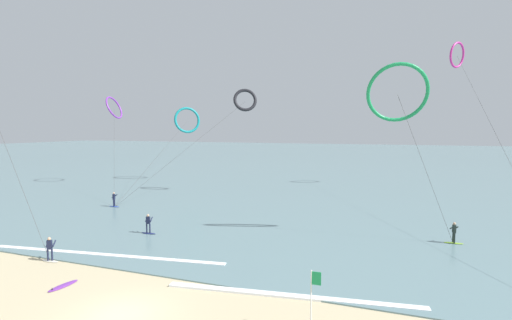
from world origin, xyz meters
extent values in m
plane|color=#C6B58C|center=(0.00, 0.00, 0.00)|extent=(400.00, 400.00, 0.00)
cube|color=slate|center=(0.00, 104.77, 0.04)|extent=(400.00, 200.00, 0.08)
ellipsoid|color=#2647B7|center=(-17.68, 20.40, 0.11)|extent=(1.40, 0.40, 0.06)
cylinder|color=#191E38|center=(-17.64, 20.26, 0.54)|extent=(0.12, 0.12, 0.80)
cylinder|color=#191E38|center=(-17.72, 20.53, 0.54)|extent=(0.12, 0.12, 0.80)
cube|color=#191E38|center=(-17.68, 20.40, 1.25)|extent=(0.28, 0.36, 0.62)
sphere|color=tan|center=(-17.68, 20.40, 1.67)|extent=(0.22, 0.22, 0.22)
cylinder|color=#191E38|center=(-17.62, 20.30, 1.30)|extent=(0.51, 0.22, 0.39)
cylinder|color=#191E38|center=(-17.74, 20.73, 1.30)|extent=(0.51, 0.22, 0.39)
ellipsoid|color=navy|center=(-7.21, 12.37, 0.11)|extent=(1.40, 0.40, 0.06)
cylinder|color=#191E38|center=(-7.08, 12.41, 0.54)|extent=(0.12, 0.12, 0.80)
cylinder|color=#191E38|center=(-7.35, 12.34, 0.54)|extent=(0.12, 0.12, 0.80)
cube|color=#191E38|center=(-7.21, 12.37, 1.25)|extent=(0.36, 0.27, 0.62)
sphere|color=tan|center=(-7.21, 12.37, 1.67)|extent=(0.22, 0.22, 0.22)
cylinder|color=#191E38|center=(-7.00, 12.54, 1.30)|extent=(0.20, 0.51, 0.39)
cylinder|color=#191E38|center=(-7.43, 12.44, 1.30)|extent=(0.20, 0.51, 0.39)
ellipsoid|color=#8CC62D|center=(17.15, 18.19, 0.11)|extent=(1.40, 0.40, 0.06)
cylinder|color=#1E2823|center=(17.19, 18.06, 0.54)|extent=(0.12, 0.12, 0.80)
cylinder|color=#1E2823|center=(17.12, 18.33, 0.54)|extent=(0.12, 0.12, 0.80)
cube|color=#1E2823|center=(17.15, 18.19, 1.25)|extent=(0.27, 0.36, 0.62)
sphere|color=tan|center=(17.15, 18.19, 1.67)|extent=(0.22, 0.22, 0.22)
cylinder|color=#1E2823|center=(17.20, 18.10, 1.30)|extent=(0.51, 0.20, 0.39)
cylinder|color=#1E2823|center=(17.10, 18.53, 1.30)|extent=(0.51, 0.20, 0.39)
ellipsoid|color=silver|center=(-9.60, 4.54, 0.03)|extent=(1.40, 0.40, 0.06)
cylinder|color=#191E38|center=(-9.47, 4.60, 0.46)|extent=(0.12, 0.12, 0.80)
cylinder|color=#191E38|center=(-9.73, 4.48, 0.46)|extent=(0.12, 0.12, 0.80)
cube|color=#191E38|center=(-9.60, 4.54, 1.17)|extent=(0.37, 0.32, 0.62)
sphere|color=tan|center=(-9.60, 4.54, 1.59)|extent=(0.22, 0.22, 0.22)
cylinder|color=#191E38|center=(-9.40, 4.75, 1.22)|extent=(0.30, 0.49, 0.39)
cylinder|color=#191E38|center=(-9.80, 4.56, 1.22)|extent=(0.30, 0.49, 0.39)
torus|color=purple|center=(-29.94, 35.35, 12.45)|extent=(2.46, 4.14, 3.67)
cylinder|color=#3F3F3F|center=(-23.81, 27.87, 6.16)|extent=(12.29, 14.98, 12.33)
torus|color=#199351|center=(12.66, 18.20, 11.98)|extent=(5.17, 2.87, 4.68)
cylinder|color=#3F3F3F|center=(14.91, 18.20, 5.92)|extent=(4.52, 0.03, 11.85)
torus|color=black|center=(-6.66, 33.91, 12.98)|extent=(3.49, 2.73, 3.24)
cylinder|color=#3F3F3F|center=(-12.17, 27.15, 6.38)|extent=(11.04, 13.54, 12.78)
torus|color=teal|center=(-20.89, 42.78, 10.53)|extent=(3.92, 4.00, 4.54)
cylinder|color=#3F3F3F|center=(-19.28, 31.59, 5.16)|extent=(3.23, 22.40, 10.34)
cylinder|color=#3F3F3F|center=(-15.59, 5.99, 8.59)|extent=(12.01, 2.92, 17.18)
torus|color=#CC288E|center=(21.11, 48.98, 19.94)|extent=(2.77, 3.47, 3.81)
cylinder|color=#3F3F3F|center=(21.12, 27.50, 9.90)|extent=(0.03, 42.98, 19.81)
ellipsoid|color=purple|center=(-5.39, 1.70, 0.04)|extent=(0.71, 1.94, 0.08)
cone|color=black|center=(-5.46, 1.00, 0.14)|extent=(0.11, 0.11, 0.12)
cylinder|color=silver|center=(9.08, 1.84, 1.41)|extent=(0.06, 0.06, 2.82)
cube|color=#199351|center=(9.30, 1.84, 2.47)|extent=(0.44, 0.04, 0.60)
cube|color=white|center=(7.38, 4.81, 0.06)|extent=(14.05, 2.26, 0.12)
cube|color=white|center=(-6.92, 6.69, 0.06)|extent=(18.11, 2.89, 0.12)
camera|label=1|loc=(12.27, -14.35, 9.16)|focal=26.37mm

